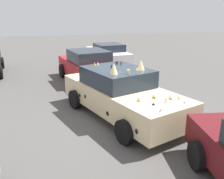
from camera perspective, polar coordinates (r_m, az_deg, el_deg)
The scene contains 4 objects.
ground_plane at distance 7.77m, azimuth 2.16°, elevation -6.18°, with size 60.00×60.00×0.00m, color #514F4C.
art_car_decorated at distance 7.54m, azimuth 2.00°, elevation -0.89°, with size 4.92×3.17×1.80m.
parked_sedan_far_left at distance 11.52m, azimuth -5.72°, elevation 5.53°, with size 4.27×2.55×1.50m.
parked_sedan_near_right at distance 15.55m, azimuth -1.01°, elevation 8.36°, with size 4.38×2.27×1.30m.
Camera 1 is at (-6.82, 2.05, 3.11)m, focal length 39.21 mm.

